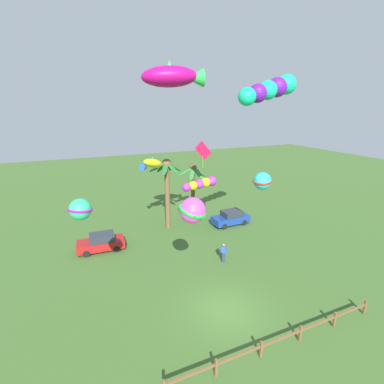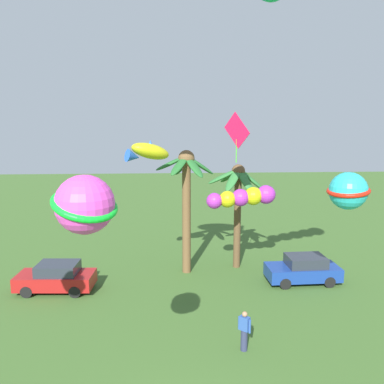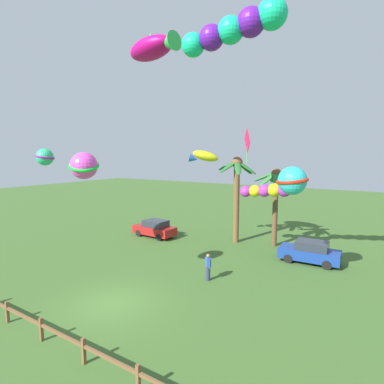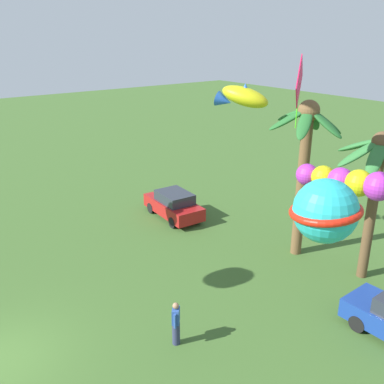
{
  "view_description": "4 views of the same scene",
  "coord_description": "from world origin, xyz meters",
  "px_view_note": "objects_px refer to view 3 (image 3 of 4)",
  "views": [
    {
      "loc": [
        -7.68,
        -12.28,
        11.96
      ],
      "look_at": [
        0.34,
        5.97,
        5.87
      ],
      "focal_mm": 26.3,
      "sensor_mm": 36.0,
      "label": 1
    },
    {
      "loc": [
        -0.18,
        -8.44,
        8.55
      ],
      "look_at": [
        0.68,
        5.83,
        6.05
      ],
      "focal_mm": 36.14,
      "sensor_mm": 36.0,
      "label": 2
    },
    {
      "loc": [
        10.8,
        -9.97,
        7.29
      ],
      "look_at": [
        0.66,
        6.38,
        4.94
      ],
      "focal_mm": 28.41,
      "sensor_mm": 36.0,
      "label": 3
    },
    {
      "loc": [
        12.35,
        -1.64,
        9.8
      ],
      "look_at": [
        1.79,
        6.27,
        4.88
      ],
      "focal_mm": 40.33,
      "sensor_mm": 36.0,
      "label": 4
    }
  ],
  "objects_px": {
    "palm_tree_1": "(237,181)",
    "parked_car_0": "(155,228)",
    "parked_car_1": "(310,252)",
    "spectator_0": "(208,267)",
    "kite_ball_3": "(292,181)",
    "palm_tree_0": "(276,188)",
    "kite_tube_4": "(236,28)",
    "kite_ball_6": "(45,157)",
    "kite_fish_7": "(153,48)",
    "kite_diamond_1": "(247,141)",
    "kite_fish_5": "(204,156)",
    "kite_ball_0": "(84,166)",
    "kite_tube_2": "(267,190)"
  },
  "relations": [
    {
      "from": "spectator_0",
      "to": "kite_ball_3",
      "type": "relative_size",
      "value": 0.69
    },
    {
      "from": "palm_tree_1",
      "to": "kite_fish_5",
      "type": "bearing_deg",
      "value": -135.83
    },
    {
      "from": "parked_car_0",
      "to": "kite_diamond_1",
      "type": "bearing_deg",
      "value": -7.5
    },
    {
      "from": "kite_ball_0",
      "to": "kite_fish_5",
      "type": "xyz_separation_m",
      "value": [
        0.89,
        10.83,
        0.45
      ]
    },
    {
      "from": "palm_tree_0",
      "to": "kite_fish_5",
      "type": "xyz_separation_m",
      "value": [
        -5.07,
        -2.58,
        2.51
      ]
    },
    {
      "from": "parked_car_1",
      "to": "spectator_0",
      "type": "height_order",
      "value": "spectator_0"
    },
    {
      "from": "kite_ball_3",
      "to": "spectator_0",
      "type": "bearing_deg",
      "value": -163.64
    },
    {
      "from": "kite_ball_0",
      "to": "kite_tube_4",
      "type": "xyz_separation_m",
      "value": [
        6.91,
        3.13,
        6.27
      ]
    },
    {
      "from": "kite_ball_6",
      "to": "kite_fish_7",
      "type": "height_order",
      "value": "kite_fish_7"
    },
    {
      "from": "palm_tree_1",
      "to": "parked_car_1",
      "type": "relative_size",
      "value": 1.81
    },
    {
      "from": "parked_car_1",
      "to": "kite_diamond_1",
      "type": "distance_m",
      "value": 8.68
    },
    {
      "from": "kite_fish_7",
      "to": "kite_diamond_1",
      "type": "bearing_deg",
      "value": 46.8
    },
    {
      "from": "kite_tube_4",
      "to": "kite_fish_5",
      "type": "distance_m",
      "value": 11.37
    },
    {
      "from": "parked_car_1",
      "to": "kite_ball_3",
      "type": "bearing_deg",
      "value": -92.06
    },
    {
      "from": "spectator_0",
      "to": "kite_tube_4",
      "type": "relative_size",
      "value": 0.33
    },
    {
      "from": "palm_tree_1",
      "to": "parked_car_0",
      "type": "bearing_deg",
      "value": -161.78
    },
    {
      "from": "palm_tree_0",
      "to": "kite_tube_2",
      "type": "xyz_separation_m",
      "value": [
        -0.03,
        -2.04,
        0.02
      ]
    },
    {
      "from": "parked_car_0",
      "to": "spectator_0",
      "type": "height_order",
      "value": "spectator_0"
    },
    {
      "from": "kite_tube_2",
      "to": "kite_ball_6",
      "type": "xyz_separation_m",
      "value": [
        -11.33,
        -10.05,
        2.46
      ]
    },
    {
      "from": "kite_tube_2",
      "to": "kite_ball_3",
      "type": "distance_m",
      "value": 6.41
    },
    {
      "from": "spectator_0",
      "to": "kite_fish_7",
      "type": "distance_m",
      "value": 13.48
    },
    {
      "from": "palm_tree_0",
      "to": "parked_car_1",
      "type": "height_order",
      "value": "palm_tree_0"
    },
    {
      "from": "kite_tube_4",
      "to": "parked_car_1",
      "type": "bearing_deg",
      "value": 73.46
    },
    {
      "from": "spectator_0",
      "to": "kite_ball_6",
      "type": "distance_m",
      "value": 12.41
    },
    {
      "from": "kite_tube_4",
      "to": "kite_fish_5",
      "type": "xyz_separation_m",
      "value": [
        -6.02,
        7.7,
        -5.82
      ]
    },
    {
      "from": "kite_tube_4",
      "to": "kite_fish_5",
      "type": "height_order",
      "value": "kite_tube_4"
    },
    {
      "from": "palm_tree_1",
      "to": "parked_car_0",
      "type": "distance_m",
      "value": 8.45
    },
    {
      "from": "spectator_0",
      "to": "kite_ball_0",
      "type": "height_order",
      "value": "kite_ball_0"
    },
    {
      "from": "palm_tree_0",
      "to": "spectator_0",
      "type": "height_order",
      "value": "palm_tree_0"
    },
    {
      "from": "kite_diamond_1",
      "to": "kite_fish_5",
      "type": "xyz_separation_m",
      "value": [
        -4.23,
        1.49,
        -1.06
      ]
    },
    {
      "from": "palm_tree_0",
      "to": "kite_diamond_1",
      "type": "bearing_deg",
      "value": -101.67
    },
    {
      "from": "parked_car_0",
      "to": "kite_tube_2",
      "type": "relative_size",
      "value": 1.06
    },
    {
      "from": "kite_diamond_1",
      "to": "kite_fish_5",
      "type": "relative_size",
      "value": 0.93
    },
    {
      "from": "kite_diamond_1",
      "to": "kite_tube_4",
      "type": "height_order",
      "value": "kite_tube_4"
    },
    {
      "from": "kite_ball_0",
      "to": "kite_fish_7",
      "type": "bearing_deg",
      "value": 80.34
    },
    {
      "from": "parked_car_0",
      "to": "kite_ball_6",
      "type": "bearing_deg",
      "value": -98.95
    },
    {
      "from": "palm_tree_1",
      "to": "kite_tube_4",
      "type": "bearing_deg",
      "value": -67.51
    },
    {
      "from": "kite_ball_6",
      "to": "kite_fish_7",
      "type": "distance_m",
      "value": 9.66
    },
    {
      "from": "kite_fish_5",
      "to": "kite_ball_3",
      "type": "bearing_deg",
      "value": -31.19
    },
    {
      "from": "palm_tree_0",
      "to": "kite_tube_4",
      "type": "relative_size",
      "value": 1.3
    },
    {
      "from": "palm_tree_1",
      "to": "kite_ball_6",
      "type": "height_order",
      "value": "kite_ball_6"
    },
    {
      "from": "spectator_0",
      "to": "kite_ball_3",
      "type": "height_order",
      "value": "kite_ball_3"
    },
    {
      "from": "parked_car_1",
      "to": "kite_ball_0",
      "type": "height_order",
      "value": "kite_ball_0"
    },
    {
      "from": "palm_tree_0",
      "to": "kite_fish_7",
      "type": "distance_m",
      "value": 13.53
    },
    {
      "from": "kite_tube_2",
      "to": "kite_ball_6",
      "type": "height_order",
      "value": "kite_ball_6"
    },
    {
      "from": "parked_car_1",
      "to": "kite_tube_4",
      "type": "height_order",
      "value": "kite_tube_4"
    },
    {
      "from": "parked_car_1",
      "to": "kite_tube_4",
      "type": "xyz_separation_m",
      "value": [
        -2.29,
        -7.73,
        12.26
      ]
    },
    {
      "from": "kite_ball_3",
      "to": "parked_car_0",
      "type": "bearing_deg",
      "value": 160.37
    },
    {
      "from": "kite_fish_5",
      "to": "kite_fish_7",
      "type": "distance_m",
      "value": 8.91
    },
    {
      "from": "kite_ball_6",
      "to": "kite_fish_5",
      "type": "bearing_deg",
      "value": 56.49
    }
  ]
}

